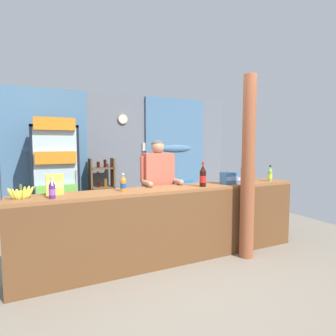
{
  "coord_description": "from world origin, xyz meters",
  "views": [
    {
      "loc": [
        -1.53,
        -2.89,
        1.56
      ],
      "look_at": [
        0.15,
        0.61,
        1.22
      ],
      "focal_mm": 29.8,
      "sensor_mm": 36.0,
      "label": 1
    }
  ],
  "objects": [
    {
      "name": "plastic_lawn_chair",
      "position": [
        1.11,
        1.99,
        0.49
      ],
      "size": [
        0.51,
        0.51,
        0.86
      ],
      "color": "#3884D6",
      "rests_on": "ground"
    },
    {
      "name": "bottle_shelf_rack",
      "position": [
        -0.34,
        2.57,
        0.67
      ],
      "size": [
        0.48,
        0.28,
        1.28
      ],
      "color": "brown",
      "rests_on": "ground"
    },
    {
      "name": "snack_box_instant_noodle",
      "position": [
        -1.33,
        0.52,
        1.1
      ],
      "size": [
        0.19,
        0.11,
        0.23
      ],
      "color": "#EAD14C",
      "rests_on": "stall_counter"
    },
    {
      "name": "drink_fridge",
      "position": [
        -1.21,
        2.25,
        1.09
      ],
      "size": [
        0.74,
        0.73,
        1.98
      ],
      "color": "black",
      "rests_on": "ground"
    },
    {
      "name": "snack_box_biscuit",
      "position": [
        1.0,
        0.33,
        1.07
      ],
      "size": [
        0.21,
        0.16,
        0.17
      ],
      "color": "#3D75B7",
      "rests_on": "stall_counter"
    },
    {
      "name": "pastry_tray",
      "position": [
        1.37,
        0.55,
        1.0
      ],
      "size": [
        0.41,
        0.41,
        0.07
      ],
      "color": "#BCBCC1",
      "rests_on": "stall_counter"
    },
    {
      "name": "back_wall_curtained",
      "position": [
        0.0,
        2.88,
        1.33
      ],
      "size": [
        5.4,
        0.22,
        2.59
      ],
      "color": "slate",
      "rests_on": "ground"
    },
    {
      "name": "banana_bunch",
      "position": [
        -1.68,
        0.39,
        1.04
      ],
      "size": [
        0.27,
        0.07,
        0.16
      ],
      "color": "#DBCC42",
      "rests_on": "stall_counter"
    },
    {
      "name": "soda_bottle_orange_soda",
      "position": [
        -0.56,
        0.39,
        1.08
      ],
      "size": [
        0.07,
        0.07,
        0.22
      ],
      "color": "orange",
      "rests_on": "stall_counter"
    },
    {
      "name": "soda_bottle_lime_soda",
      "position": [
        1.78,
        0.3,
        1.09
      ],
      "size": [
        0.07,
        0.07,
        0.25
      ],
      "color": "#75C64C",
      "rests_on": "stall_counter"
    },
    {
      "name": "stall_counter",
      "position": [
        0.1,
        0.27,
        0.6
      ],
      "size": [
        3.9,
        0.49,
        0.98
      ],
      "color": "#935B33",
      "rests_on": "ground"
    },
    {
      "name": "soda_bottle_cola",
      "position": [
        0.52,
        0.28,
        1.12
      ],
      "size": [
        0.09,
        0.09,
        0.33
      ],
      "color": "black",
      "rests_on": "stall_counter"
    },
    {
      "name": "ground_plane",
      "position": [
        0.0,
        1.13,
        0.0
      ],
      "size": [
        7.36,
        7.36,
        0.0
      ],
      "primitive_type": "plane",
      "color": "gray"
    },
    {
      "name": "timber_post",
      "position": [
        1.07,
        0.01,
        1.18
      ],
      "size": [
        0.21,
        0.19,
        2.47
      ],
      "color": "#995133",
      "rests_on": "ground"
    },
    {
      "name": "soda_bottle_grape_soda",
      "position": [
        -1.37,
        0.26,
        1.08
      ],
      "size": [
        0.07,
        0.07,
        0.23
      ],
      "color": "#56286B",
      "rests_on": "stall_counter"
    },
    {
      "name": "shopkeeper",
      "position": [
        0.08,
        0.79,
        1.02
      ],
      "size": [
        0.54,
        0.42,
        1.61
      ],
      "color": "#28282D",
      "rests_on": "ground"
    }
  ]
}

